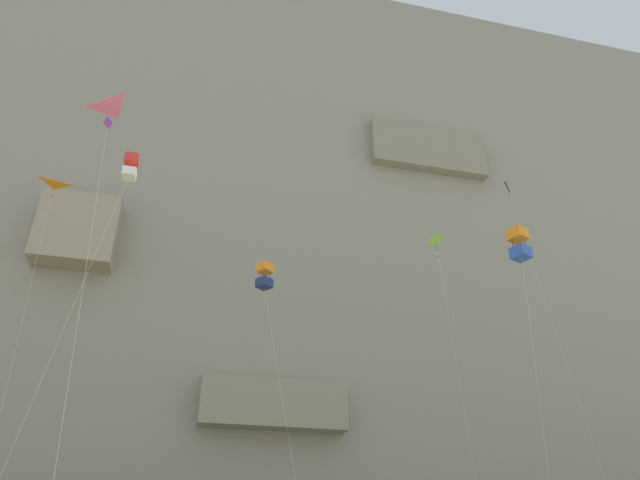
{
  "coord_description": "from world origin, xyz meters",
  "views": [
    {
      "loc": [
        -9.56,
        -10.22,
        1.54
      ],
      "look_at": [
        -2.32,
        19.54,
        19.07
      ],
      "focal_mm": 32.97,
      "sensor_mm": 36.0,
      "label": 1
    }
  ],
  "objects_px": {
    "kite_diamond_mid_center": "(438,252)",
    "kite_diamond_mid_right": "(516,215)",
    "kite_delta_upper_right": "(115,132)",
    "kite_box_front_field": "(130,168)",
    "kite_box_near_cliff": "(519,244)",
    "kite_box_far_left": "(265,276)",
    "kite_delta_high_left": "(50,201)"
  },
  "relations": [
    {
      "from": "kite_diamond_mid_center",
      "to": "kite_diamond_mid_right",
      "type": "distance_m",
      "value": 7.44
    },
    {
      "from": "kite_diamond_mid_center",
      "to": "kite_delta_upper_right",
      "type": "relative_size",
      "value": 1.34
    },
    {
      "from": "kite_diamond_mid_right",
      "to": "kite_delta_upper_right",
      "type": "relative_size",
      "value": 1.54
    },
    {
      "from": "kite_box_front_field",
      "to": "kite_diamond_mid_center",
      "type": "height_order",
      "value": "kite_diamond_mid_center"
    },
    {
      "from": "kite_box_near_cliff",
      "to": "kite_diamond_mid_center",
      "type": "height_order",
      "value": "kite_diamond_mid_center"
    },
    {
      "from": "kite_box_near_cliff",
      "to": "kite_diamond_mid_center",
      "type": "relative_size",
      "value": 0.76
    },
    {
      "from": "kite_box_far_left",
      "to": "kite_diamond_mid_right",
      "type": "distance_m",
      "value": 25.28
    },
    {
      "from": "kite_box_near_cliff",
      "to": "kite_diamond_mid_right",
      "type": "height_order",
      "value": "kite_diamond_mid_right"
    },
    {
      "from": "kite_diamond_mid_center",
      "to": "kite_delta_upper_right",
      "type": "xyz_separation_m",
      "value": [
        -25.36,
        -17.04,
        -5.42
      ]
    },
    {
      "from": "kite_delta_high_left",
      "to": "kite_box_front_field",
      "type": "bearing_deg",
      "value": -58.12
    },
    {
      "from": "kite_diamond_mid_center",
      "to": "kite_box_front_field",
      "type": "bearing_deg",
      "value": -153.35
    },
    {
      "from": "kite_box_front_field",
      "to": "kite_diamond_mid_center",
      "type": "relative_size",
      "value": 0.8
    },
    {
      "from": "kite_diamond_mid_center",
      "to": "kite_box_far_left",
      "type": "distance_m",
      "value": 20.42
    },
    {
      "from": "kite_delta_high_left",
      "to": "kite_box_far_left",
      "type": "bearing_deg",
      "value": -24.27
    },
    {
      "from": "kite_box_front_field",
      "to": "kite_diamond_mid_right",
      "type": "xyz_separation_m",
      "value": [
        30.88,
        8.7,
        6.7
      ]
    },
    {
      "from": "kite_box_front_field",
      "to": "kite_diamond_mid_right",
      "type": "distance_m",
      "value": 32.77
    },
    {
      "from": "kite_box_front_field",
      "to": "kite_delta_upper_right",
      "type": "distance_m",
      "value": 4.67
    },
    {
      "from": "kite_box_far_left",
      "to": "kite_delta_high_left",
      "type": "xyz_separation_m",
      "value": [
        -15.17,
        6.84,
        7.63
      ]
    },
    {
      "from": "kite_diamond_mid_right",
      "to": "kite_delta_upper_right",
      "type": "bearing_deg",
      "value": -157.09
    },
    {
      "from": "kite_diamond_mid_right",
      "to": "kite_delta_upper_right",
      "type": "distance_m",
      "value": 34.84
    },
    {
      "from": "kite_box_near_cliff",
      "to": "kite_box_front_field",
      "type": "height_order",
      "value": "kite_box_front_field"
    },
    {
      "from": "kite_box_front_field",
      "to": "kite_delta_high_left",
      "type": "relative_size",
      "value": 0.87
    },
    {
      "from": "kite_box_near_cliff",
      "to": "kite_box_front_field",
      "type": "xyz_separation_m",
      "value": [
        -24.88,
        -0.55,
        1.44
      ]
    },
    {
      "from": "kite_diamond_mid_right",
      "to": "kite_delta_high_left",
      "type": "xyz_separation_m",
      "value": [
        -37.44,
        1.85,
        -3.25
      ]
    },
    {
      "from": "kite_diamond_mid_right",
      "to": "kite_delta_upper_right",
      "type": "height_order",
      "value": "kite_diamond_mid_right"
    },
    {
      "from": "kite_box_near_cliff",
      "to": "kite_diamond_mid_center",
      "type": "bearing_deg",
      "value": 89.6
    },
    {
      "from": "kite_box_near_cliff",
      "to": "kite_delta_upper_right",
      "type": "bearing_deg",
      "value": -168.66
    },
    {
      "from": "kite_box_near_cliff",
      "to": "kite_box_far_left",
      "type": "xyz_separation_m",
      "value": [
        -16.28,
        3.16,
        -2.74
      ]
    },
    {
      "from": "kite_box_front_field",
      "to": "kite_delta_high_left",
      "type": "bearing_deg",
      "value": 121.88
    },
    {
      "from": "kite_diamond_mid_right",
      "to": "kite_box_near_cliff",
      "type": "bearing_deg",
      "value": -126.33
    },
    {
      "from": "kite_diamond_mid_right",
      "to": "kite_box_front_field",
      "type": "bearing_deg",
      "value": -164.26
    },
    {
      "from": "kite_box_far_left",
      "to": "kite_box_front_field",
      "type": "bearing_deg",
      "value": -156.67
    }
  ]
}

